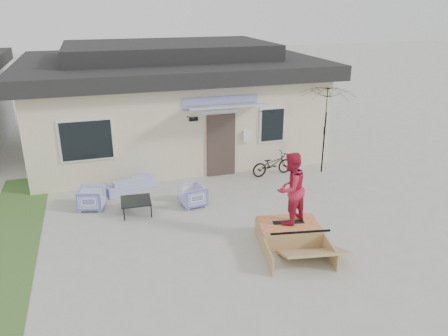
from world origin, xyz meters
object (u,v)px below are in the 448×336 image
object	(u,v)px
armchair_right	(193,194)
skateboard	(288,222)
skater	(290,187)
patio_umbrella	(325,122)
armchair_left	(92,197)
coffee_table	(136,207)
loveseat	(129,181)
skate_ramp	(288,232)
bicycle	(272,162)

from	to	relation	value
armchair_right	skateboard	size ratio (longest dim) A/B	0.90
skater	patio_umbrella	bearing A→B (deg)	-155.98
patio_umbrella	skater	world-z (taller)	skater
armchair_left	armchair_right	bearing A→B (deg)	-88.79
armchair_right	coffee_table	size ratio (longest dim) A/B	0.85
loveseat	patio_umbrella	xyz separation A→B (m)	(6.48, -0.32, 1.43)
coffee_table	skate_ramp	distance (m)	4.27
skate_ramp	skateboard	xyz separation A→B (m)	(0.01, 0.05, 0.26)
coffee_table	skateboard	distance (m)	4.26
loveseat	skate_ramp	bearing A→B (deg)	106.46
armchair_right	skate_ramp	size ratio (longest dim) A/B	0.36
skateboard	patio_umbrella	bearing A→B (deg)	62.80
armchair_left	patio_umbrella	world-z (taller)	patio_umbrella
bicycle	skate_ramp	world-z (taller)	bicycle
coffee_table	skateboard	xyz separation A→B (m)	(3.40, -2.54, 0.30)
bicycle	patio_umbrella	size ratio (longest dim) A/B	0.66
coffee_table	skate_ramp	world-z (taller)	skate_ramp
armchair_left	skateboard	size ratio (longest dim) A/B	0.91
armchair_right	patio_umbrella	world-z (taller)	patio_umbrella
loveseat	skater	bearing A→B (deg)	106.84
armchair_right	coffee_table	world-z (taller)	armchair_right
armchair_left	coffee_table	world-z (taller)	armchair_left
armchair_right	skater	world-z (taller)	skater
armchair_right	loveseat	bearing A→B (deg)	-143.58
armchair_left	armchair_right	world-z (taller)	armchair_left
armchair_right	skate_ramp	world-z (taller)	armchair_right
skate_ramp	skateboard	distance (m)	0.27
skater	skateboard	bearing A→B (deg)	-118.01
loveseat	bicycle	bearing A→B (deg)	156.35
skate_ramp	patio_umbrella	bearing A→B (deg)	61.65
loveseat	armchair_left	xyz separation A→B (m)	(-1.12, -1.02, 0.03)
armchair_left	bicycle	distance (m)	5.93
bicycle	skateboard	size ratio (longest dim) A/B	1.94
armchair_right	coffee_table	bearing A→B (deg)	-97.65
patio_umbrella	armchair_right	bearing A→B (deg)	-164.67
loveseat	armchair_right	world-z (taller)	armchair_right
armchair_left	bicycle	size ratio (longest dim) A/B	0.47
skateboard	skate_ramp	bearing A→B (deg)	-88.59
armchair_right	skateboard	xyz separation A→B (m)	(1.79, -2.57, 0.16)
coffee_table	skateboard	size ratio (longest dim) A/B	1.06
bicycle	skateboard	distance (m)	4.31
coffee_table	bicycle	xyz separation A→B (m)	(4.70, 1.57, 0.27)
loveseat	skate_ramp	xyz separation A→B (m)	(3.43, -4.26, -0.08)
patio_umbrella	skate_ramp	size ratio (longest dim) A/B	1.17
skater	armchair_right	bearing A→B (deg)	-83.20
coffee_table	bicycle	size ratio (longest dim) A/B	0.55
bicycle	skateboard	world-z (taller)	bicycle
armchair_left	skateboard	bearing A→B (deg)	-111.12
loveseat	skateboard	bearing A→B (deg)	106.84
loveseat	patio_umbrella	distance (m)	6.65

